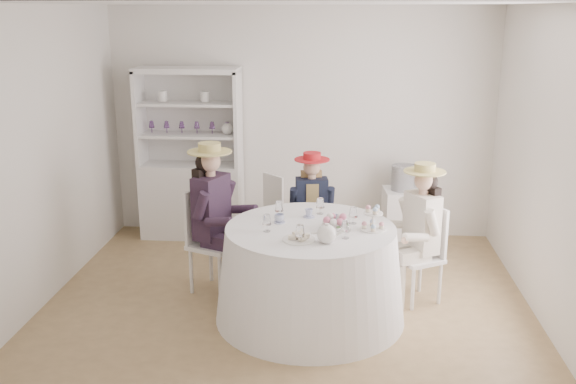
{
  "coord_description": "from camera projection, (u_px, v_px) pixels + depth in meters",
  "views": [
    {
      "loc": [
        0.46,
        -5.49,
        2.66
      ],
      "look_at": [
        0.0,
        0.1,
        1.05
      ],
      "focal_mm": 40.0,
      "sensor_mm": 36.0,
      "label": 1
    }
  ],
  "objects": [
    {
      "name": "wall_left",
      "position": [
        41.0,
        158.0,
        5.83
      ],
      "size": [
        0.0,
        4.5,
        4.5
      ],
      "primitive_type": "plane",
      "rotation": [
        1.57,
        0.0,
        1.57
      ],
      "color": "silver",
      "rests_on": "ground"
    },
    {
      "name": "guest_right",
      "position": [
        419.0,
        225.0,
        5.86
      ],
      "size": [
        0.57,
        0.52,
        1.33
      ],
      "rotation": [
        0.0,
        0.0,
        -1.05
      ],
      "color": "silver",
      "rests_on": "ground"
    },
    {
      "name": "flower_arrangement",
      "position": [
        335.0,
        220.0,
        5.45
      ],
      "size": [
        0.17,
        0.17,
        0.06
      ],
      "rotation": [
        0.0,
        0.0,
        -0.17
      ],
      "color": "pink",
      "rests_on": "tea_table"
    },
    {
      "name": "hatbox",
      "position": [
        404.0,
        178.0,
        7.29
      ],
      "size": [
        0.31,
        0.31,
        0.29
      ],
      "primitive_type": "cylinder",
      "rotation": [
        0.0,
        0.0,
        0.09
      ],
      "color": "black",
      "rests_on": "side_table"
    },
    {
      "name": "tea_table",
      "position": [
        310.0,
        273.0,
        5.63
      ],
      "size": [
        1.67,
        1.67,
        0.85
      ],
      "rotation": [
        0.0,
        0.0,
        0.14
      ],
      "color": "white",
      "rests_on": "ground"
    },
    {
      "name": "sandwich_plate",
      "position": [
        299.0,
        238.0,
        5.2
      ],
      "size": [
        0.27,
        0.27,
        0.06
      ],
      "rotation": [
        0.0,
        0.0,
        0.14
      ],
      "color": "white",
      "rests_on": "tea_table"
    },
    {
      "name": "spare_chair",
      "position": [
        280.0,
        207.0,
        7.37
      ],
      "size": [
        0.5,
        0.5,
        0.86
      ],
      "rotation": [
        0.0,
        0.0,
        2.38
      ],
      "color": "silver",
      "rests_on": "ground"
    },
    {
      "name": "hutch",
      "position": [
        192.0,
        178.0,
        7.62
      ],
      "size": [
        1.22,
        0.51,
        2.01
      ],
      "rotation": [
        0.0,
        0.0,
        -0.06
      ],
      "color": "silver",
      "rests_on": "ground"
    },
    {
      "name": "wall_back",
      "position": [
        301.0,
        123.0,
        7.57
      ],
      "size": [
        4.5,
        0.0,
        4.5
      ],
      "primitive_type": "plane",
      "rotation": [
        1.57,
        0.0,
        0.0
      ],
      "color": "silver",
      "rests_on": "ground"
    },
    {
      "name": "cupcake_stand",
      "position": [
        373.0,
        221.0,
        5.43
      ],
      "size": [
        0.22,
        0.22,
        0.21
      ],
      "rotation": [
        0.0,
        0.0,
        0.29
      ],
      "color": "white",
      "rests_on": "tea_table"
    },
    {
      "name": "teacup_b",
      "position": [
        309.0,
        214.0,
        5.77
      ],
      "size": [
        0.09,
        0.09,
        0.07
      ],
      "primitive_type": "imported",
      "rotation": [
        0.0,
        0.0,
        -0.32
      ],
      "color": "white",
      "rests_on": "tea_table"
    },
    {
      "name": "ground",
      "position": [
        287.0,
        302.0,
        6.03
      ],
      "size": [
        4.5,
        4.5,
        0.0
      ],
      "primitive_type": "plane",
      "color": "olive",
      "rests_on": "ground"
    },
    {
      "name": "guest_mid",
      "position": [
        312.0,
        205.0,
        6.57
      ],
      "size": [
        0.47,
        0.49,
        1.26
      ],
      "rotation": [
        0.0,
        0.0,
        0.14
      ],
      "color": "silver",
      "rests_on": "ground"
    },
    {
      "name": "teacup_a",
      "position": [
        279.0,
        219.0,
        5.62
      ],
      "size": [
        0.1,
        0.1,
        0.07
      ],
      "primitive_type": "imported",
      "rotation": [
        0.0,
        0.0,
        -0.13
      ],
      "color": "white",
      "rests_on": "tea_table"
    },
    {
      "name": "wall_front",
      "position": [
        258.0,
        241.0,
        3.74
      ],
      "size": [
        4.5,
        0.0,
        4.5
      ],
      "primitive_type": "plane",
      "rotation": [
        -1.57,
        0.0,
        0.0
      ],
      "color": "silver",
      "rests_on": "ground"
    },
    {
      "name": "wall_right",
      "position": [
        549.0,
        168.0,
        5.48
      ],
      "size": [
        0.0,
        4.5,
        4.5
      ],
      "primitive_type": "plane",
      "rotation": [
        1.57,
        0.0,
        -1.57
      ],
      "color": "silver",
      "rests_on": "ground"
    },
    {
      "name": "flower_bowl",
      "position": [
        333.0,
        228.0,
        5.42
      ],
      "size": [
        0.26,
        0.26,
        0.05
      ],
      "primitive_type": "imported",
      "rotation": [
        0.0,
        0.0,
        -0.42
      ],
      "color": "white",
      "rests_on": "tea_table"
    },
    {
      "name": "teacup_c",
      "position": [
        337.0,
        220.0,
        5.61
      ],
      "size": [
        0.1,
        0.1,
        0.06
      ],
      "primitive_type": "imported",
      "rotation": [
        0.0,
        0.0,
        -0.26
      ],
      "color": "white",
      "rests_on": "tea_table"
    },
    {
      "name": "guest_left",
      "position": [
        214.0,
        210.0,
        6.06
      ],
      "size": [
        0.61,
        0.56,
        1.47
      ],
      "rotation": [
        0.0,
        0.0,
        1.16
      ],
      "color": "silver",
      "rests_on": "ground"
    },
    {
      "name": "side_table",
      "position": [
        402.0,
        217.0,
        7.42
      ],
      "size": [
        0.47,
        0.47,
        0.66
      ],
      "primitive_type": "cube",
      "rotation": [
        0.0,
        0.0,
        0.1
      ],
      "color": "silver",
      "rests_on": "ground"
    },
    {
      "name": "ceiling",
      "position": [
        287.0,
        3.0,
        5.28
      ],
      "size": [
        4.5,
        4.5,
        0.0
      ],
      "primitive_type": "plane",
      "rotation": [
        3.14,
        0.0,
        0.0
      ],
      "color": "white",
      "rests_on": "wall_back"
    },
    {
      "name": "table_teapot",
      "position": [
        327.0,
        234.0,
        5.13
      ],
      "size": [
        0.22,
        0.16,
        0.17
      ],
      "rotation": [
        0.0,
        0.0,
        0.1
      ],
      "color": "white",
      "rests_on": "tea_table"
    },
    {
      "name": "stemware_set",
      "position": [
        311.0,
        219.0,
        5.49
      ],
      "size": [
        0.81,
        0.84,
        0.15
      ],
      "color": "white",
      "rests_on": "tea_table"
    }
  ]
}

